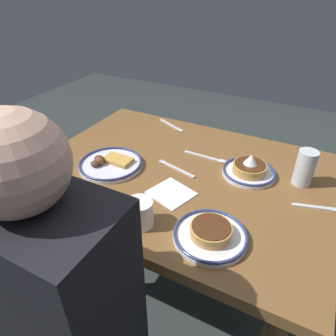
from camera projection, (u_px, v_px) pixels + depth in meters
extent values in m
plane|color=#2F3735|center=(177.00, 282.00, 1.68)|extent=(6.00, 6.00, 0.00)
cube|color=brown|center=(180.00, 176.00, 1.29)|extent=(1.23, 0.92, 0.04)
cylinder|color=brown|center=(297.00, 226.00, 1.55)|extent=(0.07, 0.07, 0.69)
cylinder|color=brown|center=(131.00, 175.00, 1.94)|extent=(0.07, 0.07, 0.69)
cylinder|color=brown|center=(48.00, 250.00, 1.42)|extent=(0.07, 0.07, 0.69)
cylinder|color=white|center=(249.00, 173.00, 1.25)|extent=(0.22, 0.22, 0.01)
torus|color=navy|center=(249.00, 171.00, 1.25)|extent=(0.21, 0.21, 0.01)
cylinder|color=#CD934A|center=(249.00, 171.00, 1.25)|extent=(0.14, 0.14, 0.01)
cylinder|color=tan|center=(249.00, 168.00, 1.24)|extent=(0.14, 0.14, 0.01)
cylinder|color=gold|center=(250.00, 166.00, 1.23)|extent=(0.14, 0.14, 0.01)
cylinder|color=#4C2814|center=(250.00, 164.00, 1.23)|extent=(0.12, 0.12, 0.00)
cone|color=white|center=(251.00, 159.00, 1.22)|extent=(0.06, 0.06, 0.04)
cylinder|color=white|center=(210.00, 237.00, 0.95)|extent=(0.24, 0.24, 0.01)
torus|color=navy|center=(210.00, 234.00, 0.95)|extent=(0.23, 0.23, 0.01)
cylinder|color=tan|center=(210.00, 234.00, 0.95)|extent=(0.13, 0.13, 0.01)
cylinder|color=tan|center=(211.00, 231.00, 0.94)|extent=(0.13, 0.13, 0.01)
cylinder|color=gold|center=(211.00, 228.00, 0.93)|extent=(0.13, 0.13, 0.01)
cylinder|color=#4C2814|center=(211.00, 226.00, 0.93)|extent=(0.12, 0.12, 0.00)
cylinder|color=white|center=(111.00, 165.00, 1.30)|extent=(0.27, 0.27, 0.01)
torus|color=navy|center=(111.00, 163.00, 1.30)|extent=(0.27, 0.27, 0.01)
cube|color=gold|center=(118.00, 160.00, 1.31)|extent=(0.12, 0.08, 0.02)
ellipsoid|color=brown|center=(99.00, 159.00, 1.29)|extent=(0.05, 0.04, 0.04)
ellipsoid|color=brown|center=(99.00, 161.00, 1.30)|extent=(0.03, 0.02, 0.02)
ellipsoid|color=brown|center=(95.00, 164.00, 1.27)|extent=(0.04, 0.03, 0.03)
ellipsoid|color=brown|center=(99.00, 161.00, 1.29)|extent=(0.04, 0.03, 0.03)
cylinder|color=white|center=(140.00, 213.00, 0.99)|extent=(0.09, 0.09, 0.09)
torus|color=white|center=(128.00, 219.00, 0.96)|extent=(0.04, 0.06, 0.06)
cylinder|color=brown|center=(140.00, 206.00, 0.97)|extent=(0.07, 0.07, 0.01)
cylinder|color=silver|center=(305.00, 168.00, 1.17)|extent=(0.07, 0.07, 0.14)
cylinder|color=black|center=(303.00, 173.00, 1.18)|extent=(0.06, 0.06, 0.10)
cube|color=black|center=(64.00, 192.00, 1.15)|extent=(0.15, 0.08, 0.01)
cube|color=white|center=(171.00, 193.00, 1.15)|extent=(0.19, 0.18, 0.00)
cube|color=silver|center=(171.00, 125.00, 1.65)|extent=(0.18, 0.09, 0.01)
cube|color=silver|center=(180.00, 131.00, 1.59)|extent=(0.03, 0.02, 0.00)
cube|color=silver|center=(180.00, 131.00, 1.59)|extent=(0.03, 0.02, 0.00)
cube|color=silver|center=(181.00, 130.00, 1.59)|extent=(0.03, 0.02, 0.00)
cube|color=silver|center=(182.00, 130.00, 1.60)|extent=(0.03, 0.02, 0.00)
cube|color=silver|center=(177.00, 169.00, 1.29)|extent=(0.18, 0.06, 0.01)
cube|color=silver|center=(164.00, 161.00, 1.34)|extent=(0.03, 0.01, 0.00)
cube|color=silver|center=(163.00, 161.00, 1.33)|extent=(0.03, 0.01, 0.00)
cube|color=silver|center=(162.00, 162.00, 1.33)|extent=(0.03, 0.01, 0.00)
cube|color=silver|center=(161.00, 163.00, 1.33)|extent=(0.03, 0.01, 0.00)
cube|color=silver|center=(319.00, 208.00, 1.08)|extent=(0.18, 0.06, 0.01)
cube|color=silver|center=(204.00, 157.00, 1.37)|extent=(0.19, 0.02, 0.01)
ellipsoid|color=silver|center=(222.00, 161.00, 1.33)|extent=(0.04, 0.03, 0.01)
cube|color=black|center=(58.00, 299.00, 0.75)|extent=(0.37, 0.22, 0.61)
sphere|color=#DAA78D|center=(14.00, 163.00, 0.53)|extent=(0.20, 0.20, 0.20)
cylinder|color=#E19F7D|center=(120.00, 254.00, 0.85)|extent=(0.07, 0.07, 0.26)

